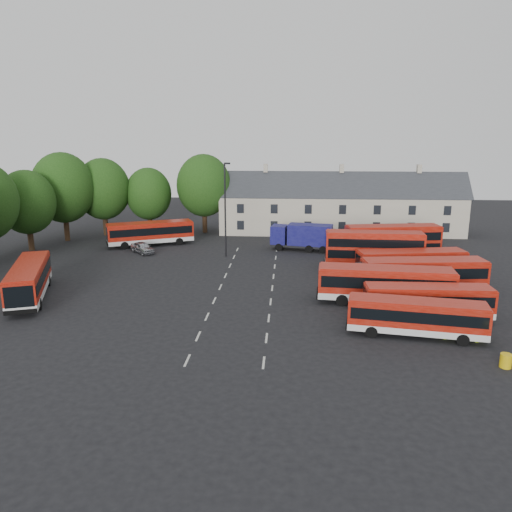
% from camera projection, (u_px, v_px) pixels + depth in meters
% --- Properties ---
extents(ground, '(140.00, 140.00, 0.00)m').
position_uv_depth(ground, '(217.00, 294.00, 46.06)').
color(ground, black).
rests_on(ground, ground).
extents(lane_markings, '(5.15, 33.80, 0.01)m').
position_uv_depth(lane_markings, '(246.00, 287.00, 47.84)').
color(lane_markings, beige).
rests_on(lane_markings, ground).
extents(treeline, '(29.92, 32.59, 12.01)m').
position_uv_depth(treeline, '(79.00, 195.00, 64.55)').
color(treeline, black).
rests_on(treeline, ground).
extents(terrace_houses, '(35.70, 7.13, 10.06)m').
position_uv_depth(terrace_houses, '(340.00, 207.00, 73.30)').
color(terrace_houses, beige).
rests_on(terrace_houses, ground).
extents(bus_row_a, '(9.92, 3.77, 2.74)m').
position_uv_depth(bus_row_a, '(417.00, 315.00, 35.97)').
color(bus_row_a, silver).
rests_on(bus_row_a, ground).
extents(bus_row_b, '(9.86, 2.41, 2.78)m').
position_uv_depth(bus_row_b, '(428.00, 299.00, 39.27)').
color(bus_row_b, silver).
rests_on(bus_row_b, ground).
extents(bus_row_c, '(11.61, 3.52, 3.23)m').
position_uv_depth(bus_row_c, '(385.00, 282.00, 42.90)').
color(bus_row_c, silver).
rests_on(bus_row_c, ground).
extents(bus_row_d, '(11.47, 3.73, 3.19)m').
position_uv_depth(bus_row_d, '(423.00, 273.00, 45.90)').
color(bus_row_d, silver).
rests_on(bus_row_d, ground).
extents(bus_row_e, '(11.05, 4.22, 3.05)m').
position_uv_depth(bus_row_e, '(411.00, 262.00, 49.87)').
color(bus_row_e, silver).
rests_on(bus_row_e, ground).
extents(bus_dd_south, '(10.37, 2.76, 4.22)m').
position_uv_depth(bus_dd_south, '(374.00, 248.00, 53.49)').
color(bus_dd_south, silver).
rests_on(bus_dd_south, ground).
extents(bus_dd_north, '(10.83, 4.08, 4.34)m').
position_uv_depth(bus_dd_north, '(392.00, 242.00, 56.41)').
color(bus_dd_north, silver).
rests_on(bus_dd_north, ground).
extents(bus_west, '(6.12, 11.22, 3.12)m').
position_uv_depth(bus_west, '(29.00, 278.00, 44.31)').
color(bus_west, silver).
rests_on(bus_west, ground).
extents(bus_north, '(11.04, 6.83, 3.11)m').
position_uv_depth(bus_north, '(151.00, 232.00, 65.36)').
color(bus_north, silver).
rests_on(bus_north, ground).
extents(box_truck, '(7.92, 3.78, 3.33)m').
position_uv_depth(box_truck, '(302.00, 236.00, 62.66)').
color(box_truck, black).
rests_on(box_truck, ground).
extents(silver_car, '(3.93, 4.00, 1.36)m').
position_uv_depth(silver_car, '(143.00, 248.00, 61.47)').
color(silver_car, '#A9ABB1').
rests_on(silver_car, ground).
extents(lime_car, '(3.81, 1.96, 1.20)m').
position_uv_depth(lime_car, '(461.00, 330.00, 35.96)').
color(lime_car, '#9ABF1D').
rests_on(lime_car, ground).
extents(grit_bin, '(0.72, 0.72, 0.90)m').
position_uv_depth(grit_bin, '(506.00, 361.00, 31.44)').
color(grit_bin, '#DFB70D').
rests_on(grit_bin, ground).
extents(lamppost, '(0.77, 0.44, 11.13)m').
position_uv_depth(lamppost, '(225.00, 207.00, 58.52)').
color(lamppost, black).
rests_on(lamppost, ground).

